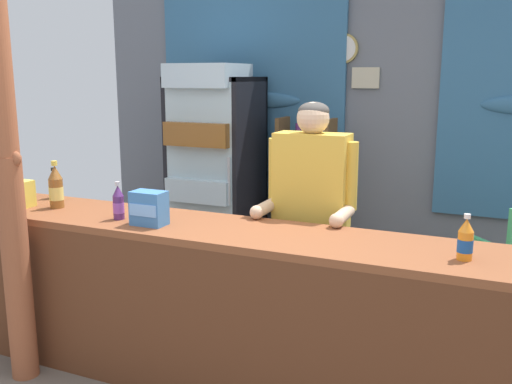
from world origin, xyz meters
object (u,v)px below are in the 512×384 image
at_px(drink_fridge, 215,157).
at_px(soda_bottle_lime_soda, 54,185).
at_px(soda_bottle_iced_tea, 56,188).
at_px(soda_bottle_grape_soda, 118,203).
at_px(shopkeeper, 311,200).
at_px(soda_bottle_orange_soda, 465,240).
at_px(stall_counter, 227,297).
at_px(snack_box_instant_noodle, 16,193).
at_px(bottle_shelf_rack, 305,192).
at_px(snack_box_biscuit, 149,208).
at_px(timber_post, 8,167).

bearing_deg(drink_fridge, soda_bottle_lime_soda, -102.15).
bearing_deg(soda_bottle_iced_tea, soda_bottle_grape_soda, -8.52).
height_order(shopkeeper, soda_bottle_lime_soda, shopkeeper).
bearing_deg(soda_bottle_orange_soda, soda_bottle_lime_soda, 174.27).
xyz_separation_m(stall_counter, soda_bottle_iced_tea, (-1.23, 0.13, 0.46)).
height_order(soda_bottle_orange_soda, snack_box_instant_noodle, soda_bottle_orange_soda).
bearing_deg(bottle_shelf_rack, soda_bottle_grape_soda, -100.73).
xyz_separation_m(soda_bottle_orange_soda, snack_box_biscuit, (-1.63, -0.06, 0.00)).
xyz_separation_m(drink_fridge, soda_bottle_orange_soda, (2.25, -1.88, -0.00)).
distance_m(drink_fridge, snack_box_instant_noodle, 1.94).
bearing_deg(drink_fridge, stall_counter, -60.63).
bearing_deg(soda_bottle_orange_soda, soda_bottle_iced_tea, 178.77).
xyz_separation_m(timber_post, soda_bottle_orange_soda, (2.33, 0.35, -0.23)).
xyz_separation_m(snack_box_biscuit, snack_box_instant_noodle, (-1.02, 0.04, -0.01)).
bearing_deg(timber_post, soda_bottle_iced_tea, 98.10).
relative_size(bottle_shelf_rack, soda_bottle_grape_soda, 6.21).
height_order(soda_bottle_grape_soda, soda_bottle_lime_soda, soda_bottle_grape_soda).
xyz_separation_m(drink_fridge, soda_bottle_lime_soda, (-0.35, -1.62, -0.00)).
relative_size(drink_fridge, soda_bottle_lime_soda, 8.79).
bearing_deg(timber_post, drink_fridge, 88.02).
bearing_deg(stall_counter, soda_bottle_lime_soda, 166.95).
bearing_deg(bottle_shelf_rack, timber_post, -109.69).
relative_size(stall_counter, soda_bottle_lime_soda, 20.30).
bearing_deg(soda_bottle_lime_soda, stall_counter, -13.05).
height_order(bottle_shelf_rack, soda_bottle_lime_soda, bottle_shelf_rack).
relative_size(soda_bottle_orange_soda, snack_box_instant_noodle, 0.95).
xyz_separation_m(shopkeeper, snack_box_instant_noodle, (-1.74, -0.58, 0.01)).
bearing_deg(soda_bottle_iced_tea, timber_post, -81.90).
distance_m(shopkeeper, snack_box_instant_noodle, 1.84).
distance_m(stall_counter, bottle_shelf_rack, 2.18).
relative_size(drink_fridge, soda_bottle_orange_soda, 8.66).
height_order(drink_fridge, soda_bottle_lime_soda, drink_fridge).
relative_size(stall_counter, timber_post, 1.63).
distance_m(bottle_shelf_rack, soda_bottle_iced_tea, 2.25).
xyz_separation_m(timber_post, shopkeeper, (1.42, 0.91, -0.24)).
xyz_separation_m(soda_bottle_grape_soda, snack_box_biscuit, (0.23, -0.04, 0.00)).
bearing_deg(snack_box_instant_noodle, shopkeeper, 18.46).
xyz_separation_m(timber_post, soda_bottle_iced_tea, (-0.06, 0.41, -0.20)).
height_order(bottle_shelf_rack, soda_bottle_iced_tea, bottle_shelf_rack).
bearing_deg(shopkeeper, timber_post, -147.30).
distance_m(stall_counter, soda_bottle_orange_soda, 1.23).
height_order(shopkeeper, soda_bottle_iced_tea, shopkeeper).
bearing_deg(snack_box_biscuit, timber_post, -157.49).
relative_size(soda_bottle_lime_soda, snack_box_biscuit, 1.10).
bearing_deg(snack_box_biscuit, bottle_shelf_rack, 85.50).
bearing_deg(shopkeeper, soda_bottle_iced_tea, -161.05).
distance_m(soda_bottle_orange_soda, snack_box_instant_noodle, 2.65).
height_order(soda_bottle_iced_tea, soda_bottle_lime_soda, soda_bottle_iced_tea).
height_order(soda_bottle_iced_tea, soda_bottle_grape_soda, soda_bottle_iced_tea).
distance_m(bottle_shelf_rack, snack_box_biscuit, 2.17).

